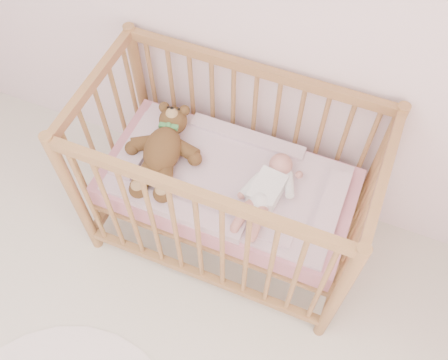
% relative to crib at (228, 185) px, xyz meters
% --- Properties ---
extents(crib, '(1.36, 0.76, 1.00)m').
position_rel_crib_xyz_m(crib, '(0.00, 0.00, 0.00)').
color(crib, '#A06544').
rests_on(crib, floor).
extents(mattress, '(1.22, 0.62, 0.13)m').
position_rel_crib_xyz_m(mattress, '(-0.00, 0.00, -0.01)').
color(mattress, pink).
rests_on(mattress, crib).
extents(blanket, '(1.10, 0.58, 0.06)m').
position_rel_crib_xyz_m(blanket, '(-0.00, 0.00, 0.06)').
color(blanket, pink).
rests_on(blanket, mattress).
extents(baby, '(0.29, 0.52, 0.12)m').
position_rel_crib_xyz_m(baby, '(0.20, -0.02, 0.14)').
color(baby, white).
rests_on(baby, blanket).
extents(teddy_bear, '(0.49, 0.63, 0.16)m').
position_rel_crib_xyz_m(teddy_bear, '(-0.33, -0.02, 0.15)').
color(teddy_bear, brown).
rests_on(teddy_bear, blanket).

